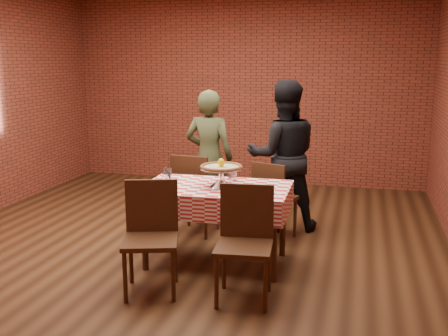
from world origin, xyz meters
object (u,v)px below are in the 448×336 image
Objects in this scene: chair_near_left at (150,240)px; diner_olive at (209,157)px; table at (216,225)px; condiment_caddy at (232,174)px; pizza_stand at (221,177)px; chair_far_left at (197,193)px; pizza at (221,167)px; water_glass_right at (168,174)px; chair_near_right at (244,246)px; diner_black at (283,156)px; water_glass_left at (167,180)px; chair_far_right at (275,200)px.

diner_olive is at bearing 74.66° from chair_near_left.
condiment_caddy is at bearing 73.90° from table.
chair_far_left is (-0.51, 0.82, -0.39)m from pizza_stand.
water_glass_right is (-0.58, 0.13, -0.12)m from pizza.
water_glass_right is at bearing 166.78° from table.
pizza_stand reaches higher than chair_far_left.
chair_near_right is at bearing -59.37° from table.
diner_black is at bearing -150.10° from chair_far_left.
pizza is (0.05, -0.01, 0.57)m from table.
diner_black reaches higher than condiment_caddy.
condiment_caddy is at bearing 39.03° from water_glass_left.
chair_far_left is at bearing 76.32° from chair_near_left.
diner_olive reaches higher than table.
pizza_stand is at bearing 14.44° from water_glass_left.
chair_near_right is 2.15m from diner_olive.
water_glass_right is at bearing 108.50° from water_glass_left.
chair_near_left is 0.58× the size of diner_olive.
pizza is 3.14× the size of condiment_caddy.
pizza is 1.29m from diner_black.
table is 3.38× the size of pizza_stand.
pizza_stand is at bearing 115.42° from diner_olive.
pizza is 0.46× the size of chair_far_right.
chair_near_left is (-0.40, -0.77, -0.48)m from pizza.
pizza reaches higher than chair_far_right.
chair_far_left is at bearing 114.00° from chair_near_right.
chair_far_right is (0.96, 0.70, -0.39)m from water_glass_right.
water_glass_left is 1.00× the size of condiment_caddy.
chair_near_left reaches higher than chair_far_right.
water_glass_left is 0.14× the size of chair_far_left.
chair_far_right is at bearing 65.45° from pizza_stand.
diner_black is (0.40, 1.22, -0.09)m from pizza.
diner_black is (0.90, 1.35, 0.03)m from water_glass_left.
diner_black reaches higher than water_glass_left.
chair_far_right is (0.79, 1.60, -0.03)m from chair_near_left.
table is 3.43× the size of pizza.
chair_far_right is 1.01m from diner_olive.
chair_far_right is (0.38, 0.83, -0.41)m from pizza_stand.
condiment_caddy is 0.14× the size of chair_far_left.
diner_olive is 0.93× the size of diner_black.
chair_near_right is at bearing 108.11° from chair_far_right.
chair_far_right is at bearing -173.15° from chair_far_left.
chair_far_left is at bearing 119.01° from table.
diner_black reaches higher than chair_far_left.
pizza_stand is 0.90m from chair_near_right.
diner_black is (0.98, 1.09, 0.03)m from water_glass_right.
table is 10.76× the size of water_glass_left.
water_glass_left is at bearing -157.36° from condiment_caddy.
water_glass_left is at bearing 40.80° from diner_black.
pizza reaches higher than pizza_stand.
condiment_caddy is at bearing 84.32° from pizza_stand.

